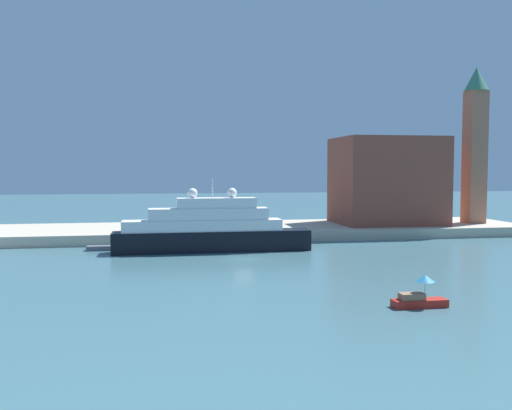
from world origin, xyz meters
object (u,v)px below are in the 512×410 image
at_px(small_motorboat, 419,297).
at_px(person_figure, 163,226).
at_px(work_barge, 101,248).
at_px(harbor_building, 387,181).
at_px(large_yacht, 210,230).
at_px(mooring_bollard, 272,228).
at_px(parked_car, 139,225).
at_px(bell_tower, 475,139).

relative_size(small_motorboat, person_figure, 2.77).
bearing_deg(work_barge, harbor_building, 16.31).
relative_size(harbor_building, person_figure, 10.70).
relative_size(large_yacht, work_barge, 6.88).
height_order(person_figure, mooring_bollard, person_figure).
xyz_separation_m(large_yacht, small_motorboat, (14.91, -35.72, -2.20)).
xyz_separation_m(parked_car, person_figure, (3.94, -3.11, 0.18)).
bearing_deg(large_yacht, parked_car, 123.31).
relative_size(work_barge, harbor_building, 0.22).
xyz_separation_m(bell_tower, mooring_bollard, (-40.09, -6.93, -15.27)).
bearing_deg(large_yacht, harbor_building, 28.00).
xyz_separation_m(large_yacht, parked_car, (-10.63, 16.18, -0.75)).
distance_m(small_motorboat, parked_car, 57.85).
height_order(harbor_building, person_figure, harbor_building).
relative_size(bell_tower, parked_car, 7.19).
distance_m(harbor_building, person_figure, 42.32).
relative_size(person_figure, mooring_bollard, 2.04).
bearing_deg(mooring_bollard, bell_tower, 9.80).
bearing_deg(bell_tower, mooring_bollard, -170.20).
bearing_deg(work_barge, person_figure, 46.15).
distance_m(large_yacht, bell_tower, 55.57).
relative_size(small_motorboat, parked_car, 1.19).
relative_size(small_motorboat, mooring_bollard, 5.65).
xyz_separation_m(small_motorboat, parked_car, (-25.53, 51.89, 1.45)).
bearing_deg(parked_car, work_barge, -112.11).
bearing_deg(work_barge, bell_tower, 10.74).
xyz_separation_m(small_motorboat, person_figure, (-21.60, 48.79, 1.62)).
height_order(large_yacht, work_barge, large_yacht).
bearing_deg(bell_tower, harbor_building, 172.89).
xyz_separation_m(large_yacht, work_barge, (-15.70, 3.70, -2.77)).
bearing_deg(mooring_bollard, person_figure, 168.47).
relative_size(large_yacht, small_motorboat, 5.93).
distance_m(large_yacht, harbor_building, 39.82).
height_order(work_barge, person_figure, person_figure).
bearing_deg(mooring_bollard, parked_car, 162.76).
bearing_deg(work_barge, mooring_bollard, 12.14).
bearing_deg(person_figure, bell_tower, 3.27).
xyz_separation_m(work_barge, harbor_building, (50.36, 14.73, 9.39)).
height_order(harbor_building, bell_tower, bell_tower).
bearing_deg(parked_car, small_motorboat, -63.80).
xyz_separation_m(large_yacht, harbor_building, (34.67, 18.43, 6.62)).
relative_size(work_barge, bell_tower, 0.14).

